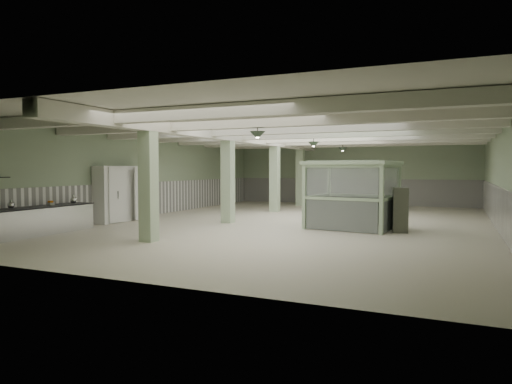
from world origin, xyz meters
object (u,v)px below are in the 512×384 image
at_px(prep_counter, 20,223).
at_px(guard_booth, 353,182).
at_px(walkin_cooler, 121,194).
at_px(filing_cabinet, 400,210).

height_order(prep_counter, guard_booth, guard_booth).
xyz_separation_m(walkin_cooler, guard_booth, (8.90, 1.69, 0.52)).
xyz_separation_m(prep_counter, walkin_cooler, (-0.08, 4.66, 0.65)).
bearing_deg(guard_booth, filing_cabinet, -5.24).
distance_m(walkin_cooler, guard_booth, 9.08).
relative_size(prep_counter, filing_cabinet, 3.51).
xyz_separation_m(guard_booth, filing_cabinet, (1.67, -0.37, -0.89)).
bearing_deg(walkin_cooler, guard_booth, 10.75).
relative_size(guard_booth, filing_cabinet, 2.18).
relative_size(walkin_cooler, guard_booth, 0.75).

